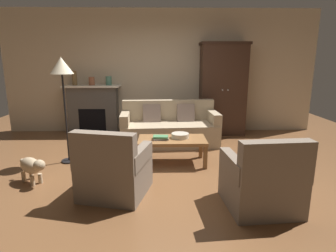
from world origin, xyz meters
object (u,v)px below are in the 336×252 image
at_px(book_stack, 161,138).
at_px(mantel_vase_jade, 109,81).
at_px(couch, 169,128).
at_px(floor_lamp, 62,72).
at_px(armchair_near_left, 114,171).
at_px(coffee_table, 172,142).
at_px(mantel_vase_terracotta, 92,81).
at_px(mantel_vase_bronze, 74,78).
at_px(armchair_near_right, 262,183).
at_px(armoire, 223,89).
at_px(dog, 32,166).
at_px(fruit_bowl, 180,136).
at_px(fireplace, 94,109).

relative_size(book_stack, mantel_vase_jade, 1.32).
relative_size(couch, floor_lamp, 1.15).
xyz_separation_m(armchair_near_left, floor_lamp, (-0.96, 1.22, 1.17)).
xyz_separation_m(coffee_table, armchair_near_left, (-0.77, -1.11, -0.05)).
bearing_deg(mantel_vase_terracotta, armchair_near_left, -72.68).
distance_m(mantel_vase_bronze, mantel_vase_terracotta, 0.39).
xyz_separation_m(couch, armchair_near_right, (0.98, -2.60, -0.00)).
xyz_separation_m(armoire, dog, (-3.17, -2.67, -0.78)).
bearing_deg(coffee_table, fruit_bowl, 17.65).
bearing_deg(couch, fireplace, 152.74).
relative_size(armoire, floor_lamp, 1.20).
distance_m(couch, book_stack, 1.18).
distance_m(couch, mantel_vase_jade, 1.84).
distance_m(armoire, book_stack, 2.49).
bearing_deg(armchair_near_right, armoire, 85.86).
distance_m(fruit_bowl, floor_lamp, 2.13).
relative_size(couch, dog, 4.06).
xyz_separation_m(fruit_bowl, book_stack, (-0.32, -0.08, -0.01)).
xyz_separation_m(mantel_vase_bronze, armchair_near_right, (3.08, -3.47, -0.96)).
distance_m(fireplace, book_stack, 2.57).
distance_m(armchair_near_left, armchair_near_right, 1.77).
distance_m(book_stack, mantel_vase_terracotta, 2.67).
bearing_deg(couch, armchair_near_left, -108.69).
relative_size(book_stack, mantel_vase_bronze, 0.81).
relative_size(couch, armchair_near_left, 2.12).
bearing_deg(mantel_vase_jade, dog, -102.41).
distance_m(couch, coffee_table, 1.13).
xyz_separation_m(armoire, armchair_near_left, (-1.98, -3.04, -0.71)).
bearing_deg(dog, floor_lamp, 74.94).
xyz_separation_m(fireplace, armchair_near_right, (2.70, -3.49, -0.25)).
bearing_deg(armchair_near_right, armchair_near_left, 168.01).
distance_m(mantel_vase_bronze, dog, 2.92).
height_order(fireplace, armchair_near_right, fireplace).
bearing_deg(fireplace, dog, -94.58).
xyz_separation_m(mantel_vase_bronze, mantel_vase_jade, (0.76, 0.00, -0.06)).
distance_m(couch, dog, 2.69).
height_order(mantel_vase_terracotta, armchair_near_right, mantel_vase_terracotta).
xyz_separation_m(fireplace, fruit_bowl, (1.87, -1.97, -0.11)).
relative_size(fruit_bowl, floor_lamp, 0.17).
xyz_separation_m(fireplace, floor_lamp, (0.01, -1.90, 0.92)).
xyz_separation_m(fruit_bowl, mantel_vase_terracotta, (-1.87, 1.95, 0.75)).
distance_m(mantel_vase_jade, armchair_near_left, 3.29).
xyz_separation_m(armoire, armchair_near_right, (-0.25, -3.41, -0.71)).
height_order(armoire, mantel_vase_terracotta, armoire).
xyz_separation_m(fireplace, couch, (1.72, -0.89, -0.25)).
relative_size(mantel_vase_jade, armchair_near_left, 0.21).
relative_size(fruit_bowl, dog, 0.59).
relative_size(armoire, book_stack, 7.97).
distance_m(armchair_near_right, floor_lamp, 3.34).
relative_size(fireplace, mantel_vase_terracotta, 6.98).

